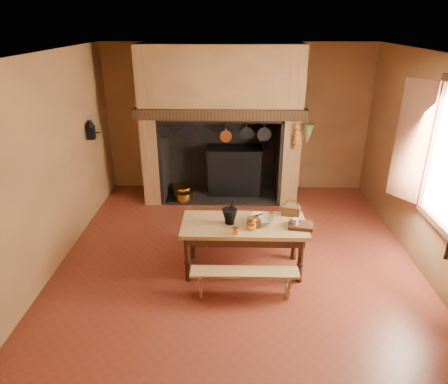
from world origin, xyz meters
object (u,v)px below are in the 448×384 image
iron_range (235,170)px  bench_front (244,277)px  wicker_basket (291,210)px  coffee_grinder (255,222)px  work_table (244,231)px  mixing_bowl (262,219)px

iron_range → bench_front: size_ratio=1.21×
wicker_basket → bench_front: bearing=-112.4°
wicker_basket → coffee_grinder: bearing=-130.1°
work_table → bench_front: work_table is taller
bench_front → coffee_grinder: coffee_grinder is taller
bench_front → coffee_grinder: 0.72m
bench_front → wicker_basket: (0.65, 0.86, 0.51)m
work_table → wicker_basket: 0.73m
mixing_bowl → wicker_basket: wicker_basket is taller
mixing_bowl → coffee_grinder: bearing=-127.4°
coffee_grinder → iron_range: bearing=80.9°
work_table → mixing_bowl: bearing=10.6°
iron_range → coffee_grinder: iron_range is taller
work_table → wicker_basket: bearing=22.9°
iron_range → mixing_bowl: size_ratio=4.98×
mixing_bowl → wicker_basket: (0.41, 0.23, 0.03)m
coffee_grinder → mixing_bowl: size_ratio=0.59×
iron_range → wicker_basket: bearing=-71.9°
work_table → wicker_basket: (0.65, 0.27, 0.19)m
bench_front → work_table: bearing=90.0°
iron_range → wicker_basket: 2.48m
iron_range → mixing_bowl: (0.36, -2.57, 0.26)m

